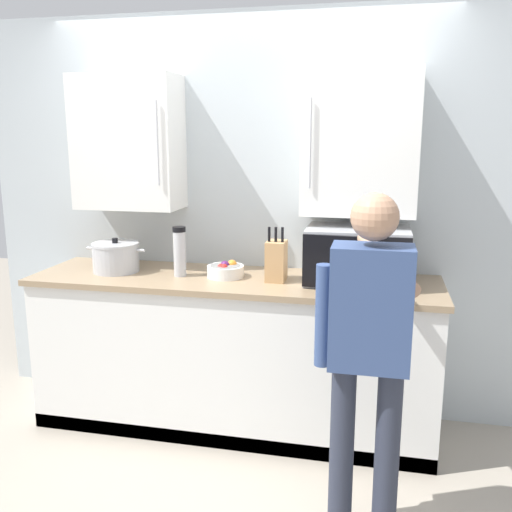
{
  "coord_description": "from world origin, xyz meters",
  "views": [
    {
      "loc": [
        0.83,
        -2.43,
        1.78
      ],
      "look_at": [
        0.15,
        0.64,
        1.1
      ],
      "focal_mm": 39.19,
      "sensor_mm": 36.0,
      "label": 1
    }
  ],
  "objects_px": {
    "microwave_oven": "(353,256)",
    "person_figure": "(368,338)",
    "fruit_bowl": "(226,270)",
    "thermos_flask": "(180,251)",
    "knife_block": "(276,261)",
    "stock_pot": "(116,257)"
  },
  "relations": [
    {
      "from": "fruit_bowl",
      "to": "person_figure",
      "type": "relative_size",
      "value": 0.14
    },
    {
      "from": "knife_block",
      "to": "thermos_flask",
      "type": "relative_size",
      "value": 1.07
    },
    {
      "from": "stock_pot",
      "to": "knife_block",
      "type": "distance_m",
      "value": 1.02
    },
    {
      "from": "thermos_flask",
      "to": "microwave_oven",
      "type": "bearing_deg",
      "value": 3.64
    },
    {
      "from": "person_figure",
      "to": "thermos_flask",
      "type": "bearing_deg",
      "value": 145.61
    },
    {
      "from": "microwave_oven",
      "to": "thermos_flask",
      "type": "bearing_deg",
      "value": -176.36
    },
    {
      "from": "fruit_bowl",
      "to": "person_figure",
      "type": "xyz_separation_m",
      "value": [
        0.86,
        -0.81,
        -0.06
      ]
    },
    {
      "from": "fruit_bowl",
      "to": "thermos_flask",
      "type": "height_order",
      "value": "thermos_flask"
    },
    {
      "from": "fruit_bowl",
      "to": "stock_pot",
      "type": "bearing_deg",
      "value": -179.16
    },
    {
      "from": "fruit_bowl",
      "to": "thermos_flask",
      "type": "relative_size",
      "value": 0.73
    },
    {
      "from": "microwave_oven",
      "to": "fruit_bowl",
      "type": "height_order",
      "value": "microwave_oven"
    },
    {
      "from": "knife_block",
      "to": "person_figure",
      "type": "xyz_separation_m",
      "value": [
        0.55,
        -0.8,
        -0.14
      ]
    },
    {
      "from": "stock_pot",
      "to": "thermos_flask",
      "type": "xyz_separation_m",
      "value": [
        0.43,
        -0.02,
        0.06
      ]
    },
    {
      "from": "microwave_oven",
      "to": "person_figure",
      "type": "bearing_deg",
      "value": -82.35
    },
    {
      "from": "stock_pot",
      "to": "thermos_flask",
      "type": "distance_m",
      "value": 0.44
    },
    {
      "from": "thermos_flask",
      "to": "person_figure",
      "type": "xyz_separation_m",
      "value": [
        1.14,
        -0.78,
        -0.17
      ]
    },
    {
      "from": "stock_pot",
      "to": "person_figure",
      "type": "relative_size",
      "value": 0.25
    },
    {
      "from": "microwave_oven",
      "to": "stock_pot",
      "type": "bearing_deg",
      "value": -178.39
    },
    {
      "from": "microwave_oven",
      "to": "fruit_bowl",
      "type": "relative_size",
      "value": 2.62
    },
    {
      "from": "microwave_oven",
      "to": "knife_block",
      "type": "relative_size",
      "value": 1.8
    },
    {
      "from": "stock_pot",
      "to": "thermos_flask",
      "type": "height_order",
      "value": "thermos_flask"
    },
    {
      "from": "microwave_oven",
      "to": "knife_block",
      "type": "xyz_separation_m",
      "value": [
        -0.44,
        -0.05,
        -0.04
      ]
    }
  ]
}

